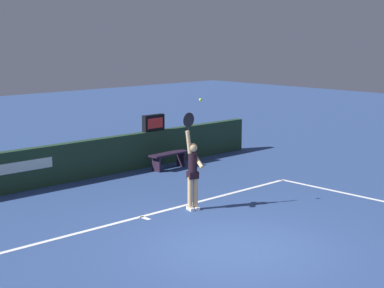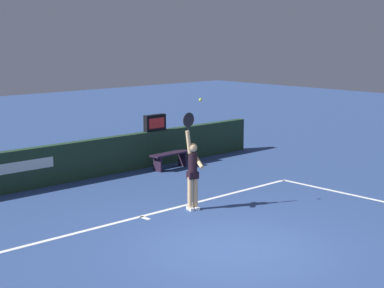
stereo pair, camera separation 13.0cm
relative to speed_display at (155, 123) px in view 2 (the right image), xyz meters
name	(u,v)px [view 2 (the right image)]	position (x,y,z in m)	size (l,w,h in m)	color
ground_plane	(234,248)	(-3.75, -6.85, -1.34)	(60.00, 60.00, 0.00)	navy
court_lines	(237,249)	(-3.75, -6.93, -1.34)	(10.34, 6.06, 0.00)	white
back_wall	(48,166)	(-3.75, 0.00, -0.79)	(15.39, 0.26, 1.09)	#1E3825
speed_display	(155,123)	(0.00, 0.00, 0.00)	(0.76, 0.18, 0.50)	black
tennis_player	(193,170)	(-2.51, -4.38, -0.40)	(0.46, 0.46, 2.31)	tan
tennis_ball	(200,100)	(-2.38, -4.49, 1.24)	(0.07, 0.07, 0.07)	#C8E730
courtside_bench_near	(170,157)	(0.00, -0.71, -0.97)	(1.40, 0.43, 0.49)	black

